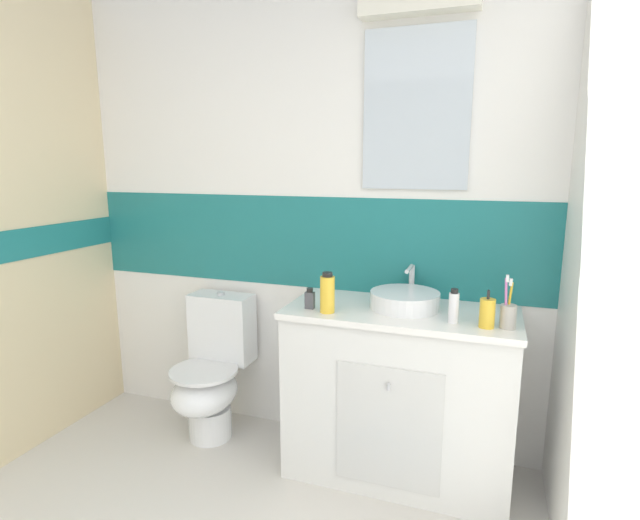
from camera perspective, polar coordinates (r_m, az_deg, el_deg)
wall_back_tiled at (r=2.71m, az=-1.67°, el=5.60°), size 3.20×0.20×2.50m
vanity_cabinet at (r=2.50m, az=9.13°, el=-14.98°), size 1.07×0.52×0.85m
sink_basin at (r=2.36m, az=9.86°, el=-4.48°), size 0.33×0.37×0.18m
toilet at (r=2.88m, az=-12.47°, el=-12.66°), size 0.37×0.50×0.81m
toothbrush_cup at (r=2.19m, az=21.04°, el=-5.93°), size 0.07×0.07×0.23m
soap_dispenser at (r=2.16m, az=18.88°, el=-5.86°), size 0.06×0.06×0.16m
perfume_flask_small at (r=2.31m, az=-1.19°, el=-4.54°), size 0.04×0.03×0.10m
deodorant_spray_can at (r=2.18m, az=15.30°, el=-5.28°), size 0.04×0.04×0.15m
mouthwash_bottle at (r=2.25m, az=0.87°, el=-3.91°), size 0.07×0.07×0.19m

